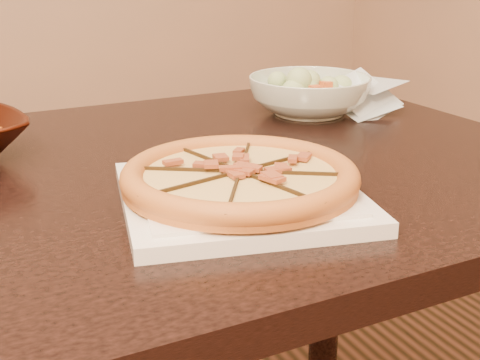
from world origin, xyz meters
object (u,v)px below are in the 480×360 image
(pizza, at_px, (240,177))
(salad_bowl, at_px, (309,95))
(dining_table, at_px, (123,248))
(plate, at_px, (240,195))

(pizza, xyz_separation_m, salad_bowl, (0.31, 0.36, 0.00))
(dining_table, distance_m, plate, 0.23)
(dining_table, height_order, plate, plate)
(dining_table, xyz_separation_m, salad_bowl, (0.41, 0.18, 0.15))
(dining_table, relative_size, pizza, 4.70)
(plate, bearing_deg, salad_bowl, 49.12)
(plate, relative_size, pizza, 1.16)
(plate, distance_m, salad_bowl, 0.47)
(dining_table, bearing_deg, pizza, -59.94)
(plate, height_order, pizza, pizza)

